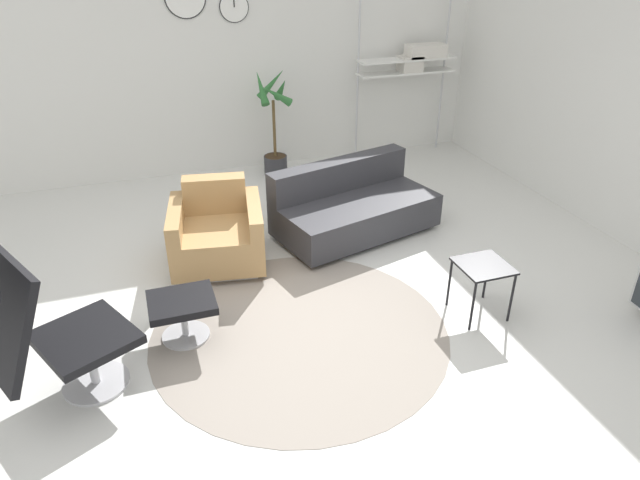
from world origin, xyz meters
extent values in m
plane|color=silver|center=(0.00, 0.00, 0.00)|extent=(12.00, 12.00, 0.00)
cube|color=silver|center=(0.00, 3.30, 1.40)|extent=(12.00, 0.06, 2.80)
cylinder|color=black|center=(0.33, 3.26, 1.95)|extent=(0.34, 0.01, 0.34)
cylinder|color=white|center=(0.33, 3.26, 1.95)|extent=(0.32, 0.02, 0.32)
cube|color=black|center=(0.33, 3.24, 2.00)|extent=(0.01, 0.01, 0.10)
cylinder|color=gray|center=(-0.01, -0.32, 0.00)|extent=(2.28, 2.28, 0.01)
cylinder|color=#BCBCC1|center=(-1.49, -0.42, 0.01)|extent=(0.59, 0.59, 0.02)
cylinder|color=#BCBCC1|center=(-1.49, -0.42, 0.19)|extent=(0.06, 0.06, 0.34)
cube|color=black|center=(-1.49, -0.42, 0.40)|extent=(0.75, 0.77, 0.06)
cube|color=black|center=(-1.86, -0.60, 0.75)|extent=(0.55, 0.67, 0.68)
cylinder|color=#BCBCC1|center=(-0.85, -0.09, 0.01)|extent=(0.36, 0.36, 0.02)
cylinder|color=#BCBCC1|center=(-0.85, -0.09, 0.15)|extent=(0.05, 0.05, 0.26)
cube|color=black|center=(-0.85, -0.09, 0.31)|extent=(0.49, 0.41, 0.06)
cube|color=silver|center=(-0.41, 0.91, 0.03)|extent=(0.77, 0.77, 0.06)
cube|color=#AD8451|center=(-0.41, 0.91, 0.23)|extent=(0.70, 0.90, 0.33)
cube|color=#AD8451|center=(-0.36, 1.22, 0.56)|extent=(0.60, 0.27, 0.34)
cube|color=#AD8451|center=(-0.07, 0.85, 0.32)|extent=(0.26, 0.82, 0.52)
cube|color=#AD8451|center=(-0.76, 0.97, 0.32)|extent=(0.26, 0.82, 0.52)
cube|color=black|center=(1.00, 1.06, 0.03)|extent=(1.55, 1.02, 0.05)
cube|color=#333338|center=(1.00, 1.06, 0.21)|extent=(1.73, 1.18, 0.33)
cube|color=#333338|center=(0.92, 1.35, 0.54)|extent=(1.58, 0.59, 0.31)
cube|color=black|center=(1.42, -0.54, 0.44)|extent=(0.39, 0.39, 0.02)
cylinder|color=black|center=(1.24, -0.71, 0.22)|extent=(0.02, 0.02, 0.43)
cylinder|color=black|center=(1.59, -0.71, 0.22)|extent=(0.02, 0.02, 0.43)
cylinder|color=black|center=(1.24, -0.37, 0.22)|extent=(0.02, 0.02, 0.43)
cylinder|color=black|center=(1.59, -0.37, 0.22)|extent=(0.02, 0.02, 0.43)
cylinder|color=#333338|center=(0.65, 2.88, 0.12)|extent=(0.29, 0.29, 0.24)
cylinder|color=#382819|center=(0.65, 2.88, 0.23)|extent=(0.26, 0.26, 0.02)
cylinder|color=brown|center=(0.65, 2.88, 0.59)|extent=(0.04, 0.04, 0.70)
cone|color=#2D6B33|center=(0.76, 2.89, 1.06)|extent=(0.15, 0.31, 0.32)
cone|color=#2D6B33|center=(0.67, 3.02, 1.10)|extent=(0.38, 0.16, 0.39)
cone|color=#2D6B33|center=(0.51, 2.86, 1.10)|extent=(0.13, 0.37, 0.39)
cone|color=#2D6B33|center=(0.65, 2.71, 1.05)|extent=(0.38, 0.10, 0.30)
cylinder|color=#BCBCC1|center=(1.83, 3.12, 0.99)|extent=(0.03, 0.03, 1.99)
cylinder|color=#BCBCC1|center=(3.07, 3.12, 0.99)|extent=(0.03, 0.03, 1.99)
cube|color=white|center=(2.45, 3.00, 1.12)|extent=(1.29, 0.28, 0.02)
cube|color=white|center=(2.45, 3.00, 1.28)|extent=(1.29, 0.28, 0.02)
cube|color=beige|center=(2.49, 2.99, 1.23)|extent=(0.27, 0.24, 0.19)
cube|color=silver|center=(2.70, 2.99, 1.37)|extent=(0.51, 0.24, 0.16)
camera|label=1|loc=(-1.00, -3.70, 2.73)|focal=32.00mm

